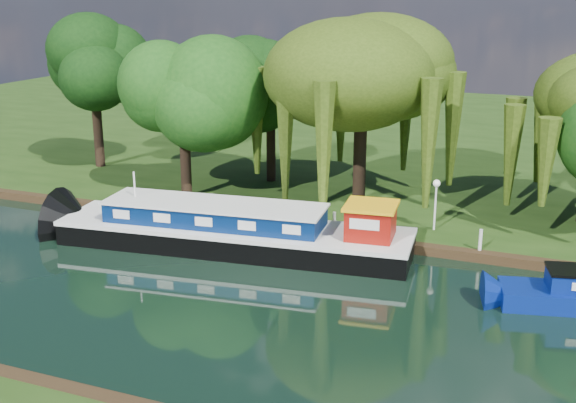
% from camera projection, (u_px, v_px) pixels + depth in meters
% --- Properties ---
extents(ground, '(120.00, 120.00, 0.00)m').
position_uv_depth(ground, '(364.00, 325.00, 26.64)').
color(ground, black).
extents(far_bank, '(120.00, 52.00, 0.45)m').
position_uv_depth(far_bank, '(485.00, 142.00, 56.79)').
color(far_bank, '#1A320D').
rests_on(far_bank, ground).
extents(dutch_barge, '(17.23, 5.67, 3.57)m').
position_uv_depth(dutch_barge, '(236.00, 231.00, 34.16)').
color(dutch_barge, black).
rests_on(dutch_barge, ground).
extents(red_dinghy, '(3.78, 2.96, 0.71)m').
position_uv_depth(red_dinghy, '(85.00, 228.00, 37.36)').
color(red_dinghy, maroon).
rests_on(red_dinghy, ground).
extents(willow_left, '(8.14, 8.14, 9.75)m').
position_uv_depth(willow_left, '(362.00, 75.00, 38.05)').
color(willow_left, black).
rests_on(willow_left, far_bank).
extents(tree_far_left, '(5.42, 5.42, 8.74)m').
position_uv_depth(tree_far_left, '(183.00, 93.00, 39.42)').
color(tree_far_left, black).
rests_on(tree_far_left, far_bank).
extents(tree_far_back, '(5.34, 5.34, 8.98)m').
position_uv_depth(tree_far_back, '(93.00, 72.00, 46.63)').
color(tree_far_back, black).
rests_on(tree_far_back, far_bank).
extents(tree_far_mid, '(4.90, 4.90, 8.01)m').
position_uv_depth(tree_far_mid, '(271.00, 91.00, 43.15)').
color(tree_far_mid, black).
rests_on(tree_far_mid, far_bank).
extents(lamppost, '(0.36, 0.36, 2.56)m').
position_uv_depth(lamppost, '(436.00, 191.00, 35.10)').
color(lamppost, silver).
rests_on(lamppost, far_bank).
extents(mooring_posts, '(19.16, 0.16, 1.00)m').
position_uv_depth(mooring_posts, '(405.00, 230.00, 34.01)').
color(mooring_posts, silver).
rests_on(mooring_posts, far_bank).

